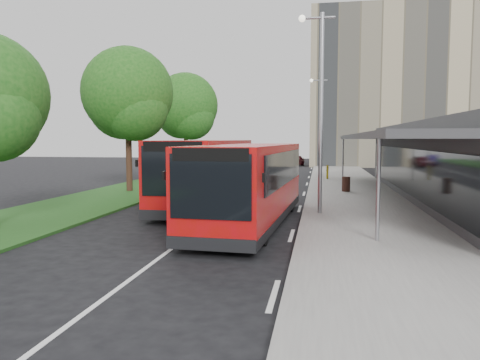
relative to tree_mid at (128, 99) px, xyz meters
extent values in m
plane|color=black|center=(7.01, -9.05, -5.53)|extent=(120.00, 120.00, 0.00)
cube|color=gray|center=(13.01, 10.95, -5.45)|extent=(5.00, 80.00, 0.15)
cube|color=#1C4B18|center=(0.01, 10.95, -5.48)|extent=(5.00, 80.00, 0.10)
cube|color=silver|center=(7.01, 5.95, -5.52)|extent=(0.12, 70.00, 0.01)
cube|color=silver|center=(10.31, -17.05, -5.52)|extent=(0.12, 2.00, 0.01)
cube|color=silver|center=(10.31, -11.05, -5.52)|extent=(0.12, 2.00, 0.01)
cube|color=silver|center=(10.31, -5.05, -5.52)|extent=(0.12, 2.00, 0.01)
cube|color=silver|center=(10.31, 0.95, -5.52)|extent=(0.12, 2.00, 0.01)
cube|color=silver|center=(10.31, 6.95, -5.52)|extent=(0.12, 2.00, 0.01)
cube|color=silver|center=(10.31, 12.95, -5.52)|extent=(0.12, 2.00, 0.01)
cube|color=silver|center=(10.31, 18.95, -5.52)|extent=(0.12, 2.00, 0.01)
cube|color=silver|center=(10.31, 24.95, -5.52)|extent=(0.12, 2.00, 0.01)
cube|color=silver|center=(10.31, 30.95, -5.52)|extent=(0.12, 2.00, 0.01)
cube|color=silver|center=(10.31, 36.95, -5.52)|extent=(0.12, 2.00, 0.01)
cube|color=tan|center=(21.01, 32.95, 3.47)|extent=(22.00, 12.00, 18.00)
cube|color=#313133|center=(18.01, -1.05, -3.53)|extent=(5.00, 26.00, 4.00)
cube|color=black|center=(15.49, -1.05, -3.93)|extent=(0.06, 24.00, 2.20)
cube|color=#313133|center=(14.21, -1.05, -2.23)|extent=(2.80, 26.00, 0.25)
cylinder|color=#96989F|center=(12.91, -12.05, -3.88)|extent=(0.12, 0.12, 3.30)
cylinder|color=#96989F|center=(12.91, 9.95, -3.88)|extent=(0.12, 0.12, 3.30)
cylinder|color=#372016|center=(0.01, -0.05, -3.43)|extent=(0.36, 0.36, 4.18)
sphere|color=#174F15|center=(0.01, -0.05, 0.37)|extent=(5.32, 5.32, 5.32)
sphere|color=#174F15|center=(0.61, -0.45, -0.58)|extent=(3.80, 3.80, 3.80)
sphere|color=#174F15|center=(-0.49, 0.45, -0.30)|extent=(4.18, 4.18, 4.18)
cylinder|color=#372016|center=(0.01, 11.95, -3.40)|extent=(0.36, 0.36, 4.26)
sphere|color=#174F15|center=(0.01, 11.95, 0.47)|extent=(5.42, 5.42, 5.42)
sphere|color=#174F15|center=(0.61, 11.55, -0.49)|extent=(3.87, 3.87, 3.87)
sphere|color=#174F15|center=(-0.49, 12.45, -0.20)|extent=(4.26, 4.26, 4.26)
cylinder|color=#96989F|center=(11.21, -7.05, -1.38)|extent=(0.16, 0.16, 8.00)
cylinder|color=#96989F|center=(11.01, -7.05, 2.42)|extent=(1.40, 0.10, 0.10)
sphere|color=silver|center=(10.41, -7.05, 2.42)|extent=(0.28, 0.28, 0.28)
cylinder|color=#96989F|center=(11.21, 12.95, -1.38)|extent=(0.16, 0.16, 8.00)
cylinder|color=#96989F|center=(11.01, 12.95, 2.42)|extent=(1.40, 0.10, 0.10)
sphere|color=silver|center=(10.41, 12.95, 2.42)|extent=(0.28, 0.28, 0.28)
cube|color=#AF0912|center=(8.69, -9.27, -3.87)|extent=(3.07, 10.48, 2.61)
cube|color=black|center=(8.69, -9.27, -5.15)|extent=(3.09, 10.50, 0.30)
cube|color=black|center=(8.38, -14.46, -3.60)|extent=(2.22, 0.18, 1.73)
cube|color=black|center=(8.99, -4.08, -3.46)|extent=(2.17, 0.18, 1.28)
cube|color=black|center=(7.46, -8.90, -3.41)|extent=(0.57, 8.86, 1.18)
cube|color=black|center=(9.96, -9.05, -3.41)|extent=(0.57, 8.86, 1.18)
cube|color=black|center=(8.38, -14.47, -5.13)|extent=(2.47, 0.23, 0.35)
cube|color=black|center=(8.38, -14.47, -2.77)|extent=(2.07, 0.16, 0.35)
cube|color=black|center=(7.02, -14.16, -3.36)|extent=(0.08, 0.08, 0.25)
cube|color=black|center=(9.77, -14.32, -3.36)|extent=(0.08, 0.08, 0.25)
cylinder|color=black|center=(7.46, -12.55, -5.08)|extent=(0.35, 0.90, 0.89)
cylinder|color=black|center=(9.52, -12.68, -5.08)|extent=(0.35, 0.90, 0.89)
cylinder|color=black|center=(7.85, -5.86, -5.08)|extent=(0.35, 0.90, 0.89)
cylinder|color=black|center=(9.92, -5.98, -5.08)|extent=(0.35, 0.90, 0.89)
cube|color=#AF0912|center=(5.98, -4.77, -3.79)|extent=(2.64, 10.89, 2.75)
cube|color=black|center=(5.98, -4.77, -5.13)|extent=(2.66, 10.91, 0.31)
cube|color=black|center=(6.01, -10.23, -3.51)|extent=(2.33, 0.06, 1.81)
cube|color=black|center=(5.95, 0.69, -3.35)|extent=(2.28, 0.06, 1.35)
cube|color=black|center=(4.66, -4.47, -3.30)|extent=(0.10, 9.32, 1.24)
cube|color=black|center=(7.29, -4.46, -3.30)|extent=(0.10, 9.32, 1.24)
cube|color=black|center=(6.01, -10.24, -5.11)|extent=(2.59, 0.09, 0.36)
cube|color=black|center=(6.01, -10.24, -2.63)|extent=(2.18, 0.05, 0.36)
cube|color=black|center=(4.55, -10.01, -3.25)|extent=(0.08, 0.08, 0.26)
cube|color=black|center=(7.46, -10.00, -3.25)|extent=(0.08, 0.08, 0.26)
cylinder|color=black|center=(4.91, -8.30, -5.06)|extent=(0.32, 0.93, 0.93)
cylinder|color=black|center=(7.08, -8.29, -5.06)|extent=(0.32, 0.93, 0.93)
cylinder|color=black|center=(4.87, -1.26, -5.06)|extent=(0.32, 0.93, 0.93)
cylinder|color=black|center=(7.05, -1.25, -5.06)|extent=(0.32, 0.93, 0.93)
cylinder|color=#361D16|center=(12.71, 1.27, -4.95)|extent=(0.56, 0.56, 0.85)
cylinder|color=yellow|center=(11.77, 9.91, -4.86)|extent=(0.19, 0.19, 1.03)
imported|color=#540C19|center=(8.27, 29.51, -4.88)|extent=(2.37, 4.08, 1.30)
imported|color=navy|center=(6.17, 34.11, -4.89)|extent=(2.60, 4.11, 1.28)
camera|label=1|loc=(11.20, -26.28, -2.37)|focal=35.00mm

